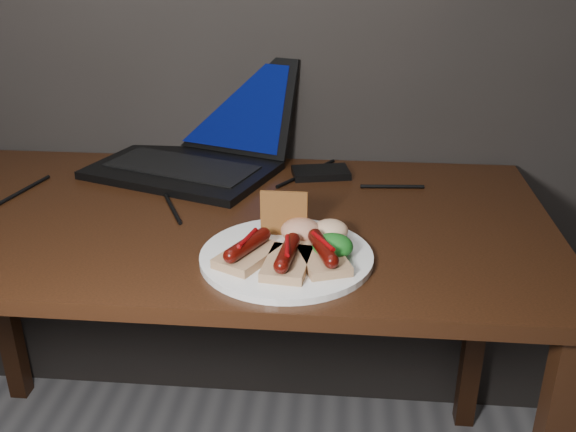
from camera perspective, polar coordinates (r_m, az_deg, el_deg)
The scene contains 12 objects.
desk at distance 1.34m, azimuth -7.66°, elevation -3.25°, with size 1.40×0.70×0.75m.
laptop at distance 1.55m, azimuth -8.28°, elevation 6.25°, with size 0.50×0.47×0.25m.
hard_drive at distance 1.49m, azimuth 2.93°, elevation 3.87°, with size 0.13×0.08×0.02m, color black.
desk_cables at distance 1.42m, azimuth -6.45°, elevation 2.47°, with size 0.90×0.39×0.01m.
plate at distance 1.11m, azimuth -0.14°, elevation -3.64°, with size 0.30×0.30×0.01m, color white.
bread_sausage_left at distance 1.08m, azimuth -3.60°, elevation -3.12°, with size 0.11×0.13×0.04m.
bread_sausage_center at distance 1.06m, azimuth -0.07°, elevation -3.81°, with size 0.08×0.12×0.04m.
bread_sausage_right at distance 1.07m, azimuth 3.10°, elevation -3.40°, with size 0.10×0.13×0.04m.
crispbread at distance 1.16m, azimuth -0.37°, elevation 0.24°, with size 0.09×0.01×0.09m, color #A6642D.
salad_greens at distance 1.09m, azimuth 4.00°, elevation -2.69°, with size 0.07×0.07×0.04m, color #135F1B.
salsa_mound at distance 1.15m, azimuth 1.15°, elevation -1.27°, with size 0.07×0.07×0.04m, color #9A110F.
coleslaw_mound at distance 1.16m, azimuth 3.79°, elevation -1.26°, with size 0.06×0.06×0.04m, color beige.
Camera 1 is at (0.28, 0.22, 1.28)m, focal length 40.00 mm.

